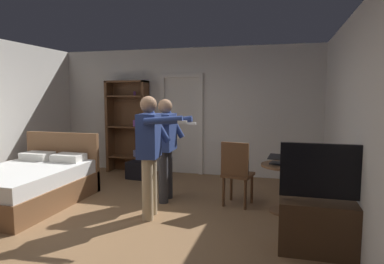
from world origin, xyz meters
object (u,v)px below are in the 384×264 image
at_px(bookshelf, 128,123).
at_px(wooden_chair, 237,171).
at_px(laptop, 281,161).
at_px(person_blue_shirt, 150,148).
at_px(bed, 28,184).
at_px(person_striped_shirt, 166,142).
at_px(side_table, 284,180).
at_px(suitcase_dark, 140,170).
at_px(bottle_on_table, 295,157).
at_px(tv_flatscreen, 327,221).

height_order(bookshelf, wooden_chair, bookshelf).
height_order(laptop, person_blue_shirt, person_blue_shirt).
xyz_separation_m(bed, person_striped_shirt, (2.02, 0.70, 0.64)).
xyz_separation_m(side_table, person_striped_shirt, (-1.80, 0.08, 0.47)).
height_order(bed, side_table, bed).
xyz_separation_m(bookshelf, suitcase_dark, (0.52, -0.56, -0.89)).
height_order(wooden_chair, person_blue_shirt, person_blue_shirt).
distance_m(side_table, laptop, 0.29).
xyz_separation_m(laptop, suitcase_dark, (-2.74, 1.31, -0.58)).
height_order(laptop, person_striped_shirt, person_striped_shirt).
relative_size(side_table, wooden_chair, 0.71).
height_order(bottle_on_table, person_striped_shirt, person_striped_shirt).
bearing_deg(person_blue_shirt, person_striped_shirt, 92.81).
distance_m(side_table, person_striped_shirt, 1.86).
distance_m(side_table, bottle_on_table, 0.39).
xyz_separation_m(wooden_chair, suitcase_dark, (-2.10, 1.18, -0.37)).
bearing_deg(laptop, person_blue_shirt, -159.88).
height_order(tv_flatscreen, side_table, tv_flatscreen).
height_order(bottle_on_table, person_blue_shirt, person_blue_shirt).
bearing_deg(person_striped_shirt, bookshelf, 130.56).
distance_m(bed, side_table, 3.88).
bearing_deg(laptop, bed, -171.35).
xyz_separation_m(person_blue_shirt, suitcase_dark, (-1.01, 1.94, -0.79)).
bearing_deg(laptop, side_table, 47.72).
bearing_deg(bookshelf, bed, -102.27).
distance_m(laptop, suitcase_dark, 3.09).
bearing_deg(suitcase_dark, person_striped_shirt, -43.60).
bearing_deg(bottle_on_table, laptop, 168.09).
bearing_deg(tv_flatscreen, bed, 172.13).
height_order(bed, person_blue_shirt, person_blue_shirt).
bearing_deg(side_table, suitcase_dark, 155.47).
bearing_deg(bookshelf, side_table, -28.99).
distance_m(tv_flatscreen, laptop, 1.32).
bearing_deg(person_blue_shirt, suitcase_dark, 117.56).
xyz_separation_m(side_table, laptop, (-0.04, -0.04, 0.28)).
xyz_separation_m(bed, laptop, (3.79, 0.58, 0.45)).
bearing_deg(wooden_chair, person_striped_shirt, -179.50).
distance_m(bed, laptop, 3.86).
distance_m(bookshelf, laptop, 3.77).
bearing_deg(bed, laptop, 8.65).
xyz_separation_m(bottle_on_table, person_striped_shirt, (-1.94, 0.16, 0.12)).
relative_size(tv_flatscreen, bottle_on_table, 4.05).
xyz_separation_m(bottle_on_table, wooden_chair, (-0.83, 0.17, -0.28)).
height_order(tv_flatscreen, bottle_on_table, tv_flatscreen).
distance_m(laptop, bottle_on_table, 0.20).
distance_m(bottle_on_table, wooden_chair, 0.89).
height_order(bookshelf, suitcase_dark, bookshelf).
xyz_separation_m(side_table, suitcase_dark, (-2.78, 1.27, -0.30)).
xyz_separation_m(wooden_chair, person_striped_shirt, (-1.12, -0.01, 0.40)).
xyz_separation_m(laptop, wooden_chair, (-0.65, 0.13, -0.21)).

